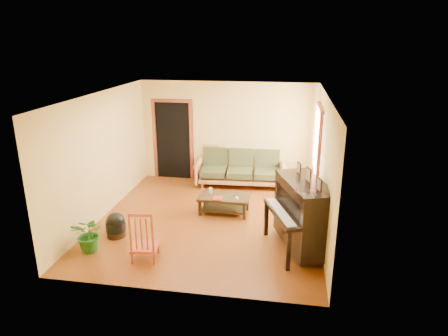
% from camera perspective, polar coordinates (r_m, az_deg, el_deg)
% --- Properties ---
extents(floor, '(5.00, 5.00, 0.00)m').
position_cam_1_polar(floor, '(8.43, -2.21, -7.44)').
color(floor, '#5A280B').
rests_on(floor, ground).
extents(doorway, '(1.08, 0.16, 2.05)m').
position_cam_1_polar(doorway, '(10.69, -7.28, 3.87)').
color(doorway, black).
rests_on(doorway, floor).
extents(window, '(0.12, 1.36, 1.46)m').
position_cam_1_polar(window, '(9.02, 13.29, 3.96)').
color(window, white).
rests_on(window, right_wall).
extents(sofa, '(2.30, 1.07, 0.97)m').
position_cam_1_polar(sofa, '(10.18, 2.34, 0.08)').
color(sofa, '#A3653C').
rests_on(sofa, floor).
extents(coffee_table, '(1.09, 0.62, 0.39)m').
position_cam_1_polar(coffee_table, '(8.67, -0.00, -5.24)').
color(coffee_table, black).
rests_on(coffee_table, floor).
extents(armchair, '(0.87, 0.91, 0.86)m').
position_cam_1_polar(armchair, '(8.07, 11.16, -5.67)').
color(armchair, '#A3653C').
rests_on(armchair, floor).
extents(piano, '(1.31, 1.67, 1.29)m').
position_cam_1_polar(piano, '(7.22, 11.23, -6.73)').
color(piano, black).
rests_on(piano, floor).
extents(footstool, '(0.43, 0.43, 0.36)m').
position_cam_1_polar(footstool, '(7.98, -15.20, -8.20)').
color(footstool, black).
rests_on(footstool, floor).
extents(red_chair, '(0.49, 0.52, 0.93)m').
position_cam_1_polar(red_chair, '(6.99, -11.32, -9.27)').
color(red_chair, '#9A331C').
rests_on(red_chair, floor).
extents(leaning_frame, '(0.47, 0.13, 0.62)m').
position_cam_1_polar(leaning_frame, '(10.35, 9.31, -0.85)').
color(leaning_frame, '#B8903D').
rests_on(leaning_frame, floor).
extents(ceramic_crock, '(0.21, 0.21, 0.24)m').
position_cam_1_polar(ceramic_crock, '(10.42, 11.93, -1.97)').
color(ceramic_crock, '#365DA4').
rests_on(ceramic_crock, floor).
extents(potted_plant, '(0.62, 0.55, 0.65)m').
position_cam_1_polar(potted_plant, '(7.55, -18.61, -8.93)').
color(potted_plant, '#1F5B1A').
rests_on(potted_plant, floor).
extents(book, '(0.18, 0.24, 0.02)m').
position_cam_1_polar(book, '(8.47, -1.50, -4.30)').
color(book, '#A22015').
rests_on(book, coffee_table).
extents(candle, '(0.08, 0.08, 0.12)m').
position_cam_1_polar(candle, '(8.74, -1.93, -3.25)').
color(candle, silver).
rests_on(candle, coffee_table).
extents(glass_jar, '(0.10, 0.10, 0.06)m').
position_cam_1_polar(glass_jar, '(8.42, 1.84, -4.34)').
color(glass_jar, white).
rests_on(glass_jar, coffee_table).
extents(remote, '(0.14, 0.04, 0.01)m').
position_cam_1_polar(remote, '(8.59, 1.72, -4.01)').
color(remote, black).
rests_on(remote, coffee_table).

